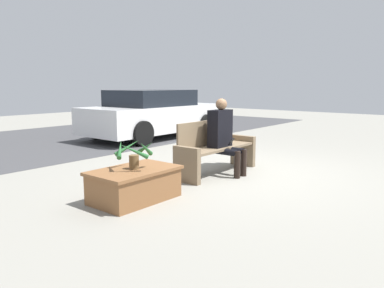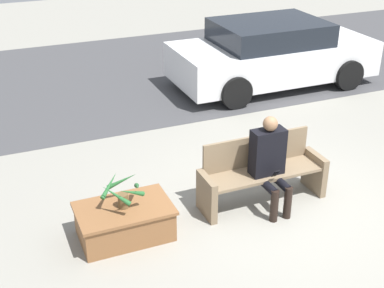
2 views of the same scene
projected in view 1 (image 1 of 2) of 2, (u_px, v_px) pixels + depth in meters
The scene contains 7 objects.
ground_plane at pixel (239, 172), 6.50m from camera, with size 30.00×30.00×0.00m, color gray.
road_surface at pixel (51, 140), 10.26m from camera, with size 20.00×6.00×0.01m, color #424244.
bench at pixel (215, 148), 6.42m from camera, with size 1.74×0.49×0.90m.
person_seated at pixel (224, 133), 6.28m from camera, with size 0.44×0.58×1.28m.
planter_box at pixel (135, 183), 4.91m from camera, with size 1.15×0.73×0.42m.
potted_plant at pixel (134, 153), 4.85m from camera, with size 0.52×0.55×0.40m.
parked_car at pixel (153, 114), 10.70m from camera, with size 4.19×1.98×1.36m.
Camera 1 is at (-5.43, -3.36, 1.52)m, focal length 35.00 mm.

